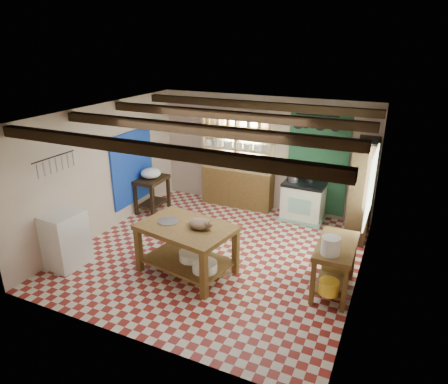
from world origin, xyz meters
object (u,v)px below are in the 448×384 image
at_px(work_table, 187,249).
at_px(white_cabinet, 65,239).
at_px(right_counter, 334,267).
at_px(prep_table, 152,194).
at_px(stove, 303,202).
at_px(cat, 200,224).

xyz_separation_m(work_table, white_cabinet, (-2.04, -0.69, 0.06)).
distance_m(work_table, right_counter, 2.42).
bearing_deg(prep_table, work_table, -45.19).
height_order(stove, white_cabinet, white_cabinet).
distance_m(prep_table, right_counter, 4.60).
bearing_deg(stove, prep_table, -161.93).
bearing_deg(cat, right_counter, 13.37).
relative_size(white_cabinet, cat, 2.63).
bearing_deg(right_counter, cat, -167.71).
height_order(stove, prep_table, stove).
bearing_deg(right_counter, work_table, -168.97).
bearing_deg(prep_table, white_cabinet, -91.99).
bearing_deg(stove, cat, -107.61).
height_order(stove, cat, cat).
height_order(work_table, white_cabinet, white_cabinet).
xyz_separation_m(white_cabinet, cat, (2.29, 0.69, 0.46)).
xyz_separation_m(stove, right_counter, (1.10, -2.38, -0.02)).
distance_m(work_table, prep_table, 2.79).
relative_size(work_table, prep_table, 1.90).
bearing_deg(white_cabinet, right_counter, 19.18).
height_order(stove, right_counter, stove).
xyz_separation_m(work_table, right_counter, (2.36, 0.51, -0.03)).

